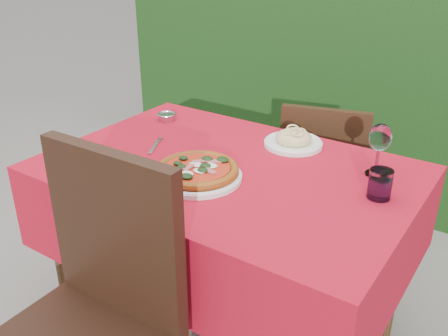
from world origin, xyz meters
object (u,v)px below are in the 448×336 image
Objects in this scene: chair_far at (323,176)px; pasta_plate at (293,140)px; fork at (154,147)px; steel_ramekin at (167,117)px; pizza_plate at (197,172)px; wine_glass at (380,140)px; water_glass at (380,186)px; chair_near at (92,308)px.

chair_far is 3.74× the size of pasta_plate.
pasta_plate reaches higher than fork.
pizza_plate is at bearing -40.06° from steel_ramekin.
pasta_plate reaches higher than steel_ramekin.
steel_ramekin is (-0.92, 0.02, -0.11)m from wine_glass.
pasta_plate is at bearing 5.27° from steel_ramekin.
wine_glass reaches higher than fork.
wine_glass reaches higher than pizza_plate.
water_glass is at bearing -20.15° from fork.
wine_glass is (0.35, -0.41, 0.40)m from chair_far.
wine_glass reaches higher than chair_far.
steel_ramekin is at bearing 178.93° from wine_glass.
pizza_plate is 0.57m from water_glass.
water_glass is at bearing 21.18° from pizza_plate.
fork is at bearing 115.18° from chair_near.
water_glass reaches higher than chair_far.
steel_ramekin is (-0.16, 0.26, 0.01)m from fork.
chair_near is 5.48× the size of wine_glass.
fork is (-0.42, -0.66, 0.28)m from chair_far.
pizza_plate is (-0.01, 0.50, 0.21)m from chair_near.
chair_far reaches higher than steel_ramekin.
wine_glass reaches higher than water_glass.
water_glass reaches higher than steel_ramekin.
chair_near reaches higher than pizza_plate.
pasta_plate is 2.37× the size of water_glass.
pasta_plate is 3.07× the size of steel_ramekin.
fork is (-0.29, 0.12, -0.02)m from pizza_plate.
pasta_plate is (0.12, 0.92, 0.20)m from chair_near.
chair_far is 0.84m from pizza_plate.
chair_near is 0.90m from water_glass.
water_glass is at bearing -9.71° from steel_ramekin.
pasta_plate is at bearing 151.19° from water_glass.
steel_ramekin is at bearing 139.94° from pizza_plate.
water_glass reaches higher than fork.
wine_glass is at bearing 37.07° from pizza_plate.
chair_near reaches higher than chair_far.
pizza_plate is 3.77× the size of water_glass.
fork is at bearing 41.92° from chair_far.
water_glass is 0.83m from fork.
water_glass is at bearing -67.90° from wine_glass.
chair_far is 4.57× the size of wine_glass.
chair_far is at bearing 83.70° from chair_near.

